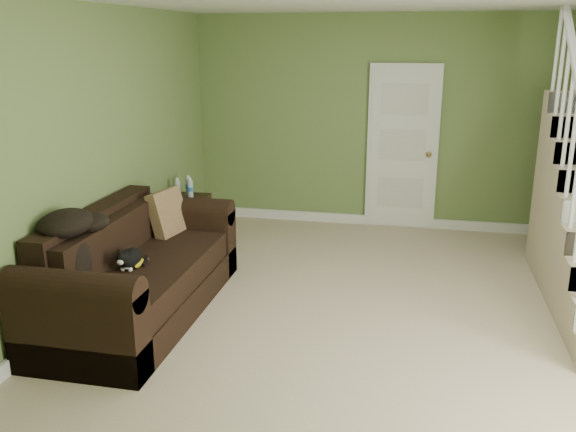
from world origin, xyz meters
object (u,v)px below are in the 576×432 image
at_px(side_table, 187,219).
at_px(cat, 129,259).
at_px(sofa, 136,275).
at_px(banana, 139,263).

xyz_separation_m(side_table, cat, (0.31, -2.07, 0.29)).
bearing_deg(cat, side_table, 95.56).
relative_size(sofa, banana, 12.60).
distance_m(sofa, banana, 0.25).
height_order(sofa, banana, sofa).
distance_m(sofa, cat, 0.31).
bearing_deg(cat, banana, 39.93).
height_order(sofa, side_table, sofa).
xyz_separation_m(sofa, side_table, (-0.26, 1.86, -0.06)).
bearing_deg(cat, sofa, 101.83).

